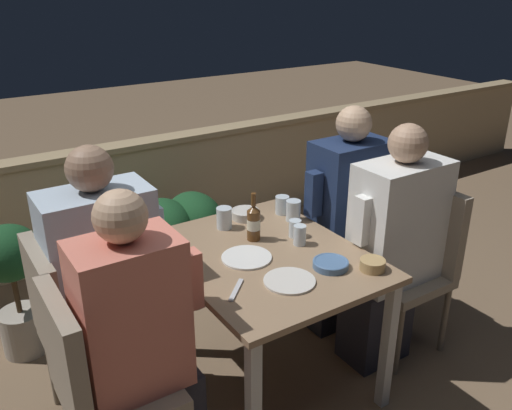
{
  "coord_description": "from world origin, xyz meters",
  "views": [
    {
      "loc": [
        -1.25,
        -1.85,
        1.91
      ],
      "look_at": [
        0.0,
        0.08,
        0.93
      ],
      "focal_mm": 38.0,
      "sensor_mm": 36.0,
      "label": 1
    }
  ],
  "objects_px": {
    "person_coral_top": "(142,341)",
    "potted_plant": "(13,278)",
    "beer_bottle": "(254,222)",
    "person_blue_shirt": "(112,287)",
    "person_navy_jumper": "(343,220)",
    "chair_left_near": "(93,379)",
    "chair_right_far": "(367,228)",
    "chair_left_far": "(70,322)",
    "chair_right_near": "(417,254)",
    "person_white_polo": "(392,248)"
  },
  "relations": [
    {
      "from": "chair_left_near",
      "to": "beer_bottle",
      "type": "bearing_deg",
      "value": 21.05
    },
    {
      "from": "chair_left_far",
      "to": "chair_right_near",
      "type": "relative_size",
      "value": 1.0
    },
    {
      "from": "chair_right_near",
      "to": "person_navy_jumper",
      "type": "xyz_separation_m",
      "value": [
        -0.2,
        0.37,
        0.1
      ]
    },
    {
      "from": "person_blue_shirt",
      "to": "person_navy_jumper",
      "type": "height_order",
      "value": "person_blue_shirt"
    },
    {
      "from": "person_coral_top",
      "to": "potted_plant",
      "type": "bearing_deg",
      "value": 104.76
    },
    {
      "from": "chair_left_far",
      "to": "potted_plant",
      "type": "xyz_separation_m",
      "value": [
        -0.12,
        0.68,
        -0.09
      ]
    },
    {
      "from": "chair_left_far",
      "to": "chair_right_near",
      "type": "height_order",
      "value": "same"
    },
    {
      "from": "potted_plant",
      "to": "beer_bottle",
      "type": "bearing_deg",
      "value": -35.7
    },
    {
      "from": "chair_left_near",
      "to": "chair_left_far",
      "type": "bearing_deg",
      "value": 86.32
    },
    {
      "from": "chair_left_far",
      "to": "chair_right_far",
      "type": "height_order",
      "value": "same"
    },
    {
      "from": "person_white_polo",
      "to": "chair_right_far",
      "type": "height_order",
      "value": "person_white_polo"
    },
    {
      "from": "chair_left_near",
      "to": "beer_bottle",
      "type": "distance_m",
      "value": 1.03
    },
    {
      "from": "person_blue_shirt",
      "to": "beer_bottle",
      "type": "bearing_deg",
      "value": -4.1
    },
    {
      "from": "person_blue_shirt",
      "to": "person_coral_top",
      "type": "bearing_deg",
      "value": -93.47
    },
    {
      "from": "chair_left_far",
      "to": "person_navy_jumper",
      "type": "bearing_deg",
      "value": -0.42
    },
    {
      "from": "person_white_polo",
      "to": "person_navy_jumper",
      "type": "distance_m",
      "value": 0.37
    },
    {
      "from": "chair_left_far",
      "to": "chair_right_far",
      "type": "bearing_deg",
      "value": -0.37
    },
    {
      "from": "chair_left_near",
      "to": "chair_right_near",
      "type": "relative_size",
      "value": 1.0
    },
    {
      "from": "person_coral_top",
      "to": "person_blue_shirt",
      "type": "height_order",
      "value": "person_blue_shirt"
    },
    {
      "from": "person_navy_jumper",
      "to": "chair_left_near",
      "type": "bearing_deg",
      "value": -165.6
    },
    {
      "from": "chair_right_far",
      "to": "person_coral_top",
      "type": "bearing_deg",
      "value": -165.59
    },
    {
      "from": "person_blue_shirt",
      "to": "chair_right_near",
      "type": "relative_size",
      "value": 1.43
    },
    {
      "from": "person_blue_shirt",
      "to": "beer_bottle",
      "type": "relative_size",
      "value": 5.34
    },
    {
      "from": "person_coral_top",
      "to": "chair_right_near",
      "type": "height_order",
      "value": "person_coral_top"
    },
    {
      "from": "chair_right_near",
      "to": "person_white_polo",
      "type": "xyz_separation_m",
      "value": [
        -0.2,
        -0.0,
        0.09
      ]
    },
    {
      "from": "chair_left_far",
      "to": "chair_right_near",
      "type": "distance_m",
      "value": 1.76
    },
    {
      "from": "chair_left_far",
      "to": "person_white_polo",
      "type": "bearing_deg",
      "value": -14.11
    },
    {
      "from": "person_white_polo",
      "to": "beer_bottle",
      "type": "relative_size",
      "value": 5.23
    },
    {
      "from": "beer_bottle",
      "to": "potted_plant",
      "type": "xyz_separation_m",
      "value": [
        -1.02,
        0.73,
        -0.35
      ]
    },
    {
      "from": "person_blue_shirt",
      "to": "chair_right_near",
      "type": "xyz_separation_m",
      "value": [
        1.53,
        -0.38,
        -0.11
      ]
    },
    {
      "from": "person_coral_top",
      "to": "chair_right_far",
      "type": "distance_m",
      "value": 1.6
    },
    {
      "from": "beer_bottle",
      "to": "potted_plant",
      "type": "relative_size",
      "value": 0.32
    },
    {
      "from": "person_white_polo",
      "to": "person_navy_jumper",
      "type": "height_order",
      "value": "person_navy_jumper"
    },
    {
      "from": "person_blue_shirt",
      "to": "chair_right_far",
      "type": "relative_size",
      "value": 1.43
    },
    {
      "from": "person_coral_top",
      "to": "potted_plant",
      "type": "distance_m",
      "value": 1.14
    },
    {
      "from": "chair_right_near",
      "to": "person_navy_jumper",
      "type": "relative_size",
      "value": 0.71
    },
    {
      "from": "chair_left_near",
      "to": "chair_right_far",
      "type": "height_order",
      "value": "same"
    },
    {
      "from": "chair_left_far",
      "to": "person_navy_jumper",
      "type": "height_order",
      "value": "person_navy_jumper"
    },
    {
      "from": "chair_right_far",
      "to": "beer_bottle",
      "type": "bearing_deg",
      "value": -177.21
    },
    {
      "from": "person_navy_jumper",
      "to": "beer_bottle",
      "type": "distance_m",
      "value": 0.64
    },
    {
      "from": "person_blue_shirt",
      "to": "potted_plant",
      "type": "xyz_separation_m",
      "value": [
        -0.31,
        0.68,
        -0.19
      ]
    },
    {
      "from": "person_blue_shirt",
      "to": "chair_right_far",
      "type": "xyz_separation_m",
      "value": [
        1.52,
        -0.01,
        -0.11
      ]
    },
    {
      "from": "chair_left_far",
      "to": "person_coral_top",
      "type": "bearing_deg",
      "value": -67.26
    },
    {
      "from": "person_coral_top",
      "to": "beer_bottle",
      "type": "relative_size",
      "value": 5.15
    },
    {
      "from": "person_coral_top",
      "to": "potted_plant",
      "type": "xyz_separation_m",
      "value": [
        -0.29,
        1.09,
        -0.17
      ]
    },
    {
      "from": "person_blue_shirt",
      "to": "person_white_polo",
      "type": "distance_m",
      "value": 1.38
    },
    {
      "from": "chair_right_near",
      "to": "chair_left_near",
      "type": "bearing_deg",
      "value": -179.17
    },
    {
      "from": "person_blue_shirt",
      "to": "person_navy_jumper",
      "type": "bearing_deg",
      "value": -0.48
    },
    {
      "from": "chair_right_near",
      "to": "person_white_polo",
      "type": "height_order",
      "value": "person_white_polo"
    },
    {
      "from": "person_coral_top",
      "to": "chair_left_far",
      "type": "xyz_separation_m",
      "value": [
        -0.17,
        0.41,
        -0.09
      ]
    }
  ]
}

